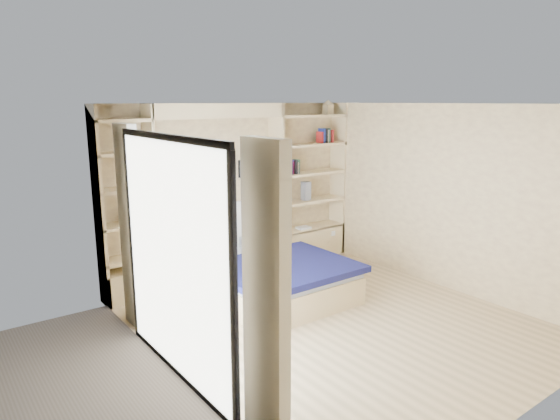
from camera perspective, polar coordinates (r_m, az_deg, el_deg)
ground at (r=6.03m, az=6.12°, el=-12.54°), size 4.50×4.50×0.00m
room_shell at (r=6.61m, az=-5.14°, el=-0.39°), size 4.50×4.50×4.50m
bed at (r=6.68m, az=-1.46°, el=-7.40°), size 1.71×2.14×1.07m
photo_gallery at (r=7.09m, az=-8.68°, el=4.72°), size 1.48×0.02×0.82m
reading_lamps at (r=7.05m, az=-6.61°, el=0.58°), size 1.92×0.12×0.15m
shelf_decor at (r=7.81m, az=2.14°, el=6.24°), size 3.52×0.23×2.03m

